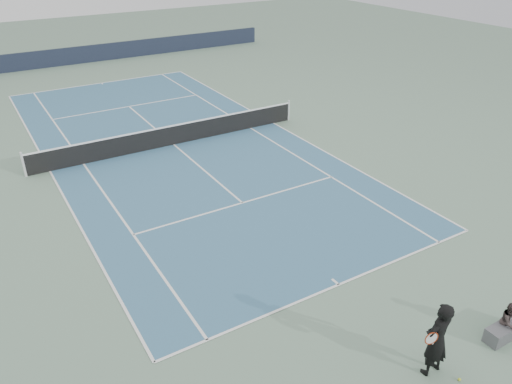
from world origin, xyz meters
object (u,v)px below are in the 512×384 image
tennis_net (173,135)px  tennis_ball (459,379)px  spectator_bench (508,326)px  tennis_player (437,339)px

tennis_net → tennis_ball: bearing=-89.4°
tennis_net → spectator_bench: size_ratio=10.40×
tennis_player → tennis_ball: tennis_player is taller
tennis_ball → spectator_bench: 2.12m
tennis_player → tennis_net: bearing=89.3°
tennis_ball → spectator_bench: bearing=9.2°
tennis_ball → spectator_bench: size_ratio=0.05×
tennis_ball → tennis_net: bearing=90.6°
tennis_player → spectator_bench: tennis_player is taller
tennis_net → tennis_player: tennis_player is taller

